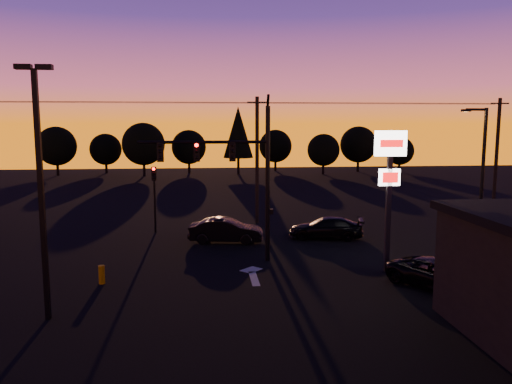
# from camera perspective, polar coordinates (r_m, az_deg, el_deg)

# --- Properties ---
(ground) EXTENTS (120.00, 120.00, 0.00)m
(ground) POSITION_cam_1_polar(r_m,az_deg,el_deg) (22.44, -1.26, -10.68)
(ground) COLOR black
(ground) RESTS_ON ground
(lane_arrow) EXTENTS (1.20, 3.10, 0.01)m
(lane_arrow) POSITION_cam_1_polar(r_m,az_deg,el_deg) (24.06, -0.38, -9.37)
(lane_arrow) COLOR beige
(lane_arrow) RESTS_ON ground
(traffic_signal_mast) EXTENTS (6.79, 0.52, 8.58)m
(traffic_signal_mast) POSITION_cam_1_polar(r_m,az_deg,el_deg) (25.35, -2.24, 2.87)
(traffic_signal_mast) COLOR black
(traffic_signal_mast) RESTS_ON ground
(secondary_signal) EXTENTS (0.30, 0.31, 4.35)m
(secondary_signal) POSITION_cam_1_polar(r_m,az_deg,el_deg) (33.14, -11.54, 0.28)
(secondary_signal) COLOR black
(secondary_signal) RESTS_ON ground
(parking_lot_light) EXTENTS (1.25, 0.30, 9.14)m
(parking_lot_light) POSITION_cam_1_polar(r_m,az_deg,el_deg) (19.21, -23.44, 1.65)
(parking_lot_light) COLOR black
(parking_lot_light) RESTS_ON ground
(pylon_sign) EXTENTS (1.50, 0.28, 6.80)m
(pylon_sign) POSITION_cam_1_polar(r_m,az_deg,el_deg) (24.42, 15.03, 2.37)
(pylon_sign) COLOR black
(pylon_sign) RESTS_ON ground
(streetlight) EXTENTS (1.55, 0.35, 8.00)m
(streetlight) POSITION_cam_1_polar(r_m,az_deg,el_deg) (31.05, 24.34, 2.14)
(streetlight) COLOR black
(streetlight) RESTS_ON ground
(utility_pole_1) EXTENTS (1.40, 0.26, 9.00)m
(utility_pole_1) POSITION_cam_1_polar(r_m,az_deg,el_deg) (35.50, 0.12, 3.73)
(utility_pole_1) COLOR black
(utility_pole_1) RESTS_ON ground
(utility_pole_2) EXTENTS (1.40, 0.26, 9.00)m
(utility_pole_2) POSITION_cam_1_polar(r_m,az_deg,el_deg) (41.44, 25.77, 3.54)
(utility_pole_2) COLOR black
(utility_pole_2) RESTS_ON ground
(power_wires) EXTENTS (36.00, 1.22, 0.07)m
(power_wires) POSITION_cam_1_polar(r_m,az_deg,el_deg) (35.44, 0.13, 10.16)
(power_wires) COLOR black
(power_wires) RESTS_ON ground
(bollard) EXTENTS (0.28, 0.28, 0.84)m
(bollard) POSITION_cam_1_polar(r_m,az_deg,el_deg) (23.64, -17.22, -9.01)
(bollard) COLOR #A47500
(bollard) RESTS_ON ground
(tree_0) EXTENTS (5.36, 5.36, 6.74)m
(tree_0) POSITION_cam_1_polar(r_m,az_deg,el_deg) (74.12, -21.84, 4.89)
(tree_0) COLOR black
(tree_0) RESTS_ON ground
(tree_1) EXTENTS (4.54, 4.54, 5.71)m
(tree_1) POSITION_cam_1_polar(r_m,az_deg,el_deg) (75.67, -16.81, 4.69)
(tree_1) COLOR black
(tree_1) RESTS_ON ground
(tree_2) EXTENTS (5.77, 5.78, 7.26)m
(tree_2) POSITION_cam_1_polar(r_m,az_deg,el_deg) (69.77, -12.75, 5.36)
(tree_2) COLOR black
(tree_2) RESTS_ON ground
(tree_3) EXTENTS (4.95, 4.95, 6.22)m
(tree_3) POSITION_cam_1_polar(r_m,az_deg,el_deg) (73.33, -7.69, 5.11)
(tree_3) COLOR black
(tree_3) RESTS_ON ground
(tree_4) EXTENTS (4.18, 4.18, 9.50)m
(tree_4) POSITION_cam_1_polar(r_m,az_deg,el_deg) (70.38, -2.05, 6.84)
(tree_4) COLOR black
(tree_4) RESTS_ON ground
(tree_5) EXTENTS (4.95, 4.95, 6.22)m
(tree_5) POSITION_cam_1_polar(r_m,az_deg,el_deg) (76.05, 2.24, 5.26)
(tree_5) COLOR black
(tree_5) RESTS_ON ground
(tree_6) EXTENTS (4.54, 4.54, 5.71)m
(tree_6) POSITION_cam_1_polar(r_m,az_deg,el_deg) (71.30, 7.72, 4.78)
(tree_6) COLOR black
(tree_6) RESTS_ON ground
(tree_7) EXTENTS (5.36, 5.36, 6.74)m
(tree_7) POSITION_cam_1_polar(r_m,az_deg,el_deg) (75.76, 11.63, 5.34)
(tree_7) COLOR black
(tree_7) RESTS_ON ground
(tree_8) EXTENTS (4.12, 4.12, 5.19)m
(tree_8) POSITION_cam_1_polar(r_m,az_deg,el_deg) (76.88, 16.12, 4.52)
(tree_8) COLOR black
(tree_8) RESTS_ON ground
(car_mid) EXTENTS (4.61, 2.21, 1.46)m
(car_mid) POSITION_cam_1_polar(r_m,az_deg,el_deg) (30.22, -3.45, -4.40)
(car_mid) COLOR black
(car_mid) RESTS_ON ground
(car_right) EXTENTS (4.89, 2.80, 1.33)m
(car_right) POSITION_cam_1_polar(r_m,az_deg,el_deg) (31.51, 7.99, -4.07)
(car_right) COLOR black
(car_right) RESTS_ON ground
(suv_parked) EXTENTS (4.20, 4.86, 1.24)m
(suv_parked) POSITION_cam_1_polar(r_m,az_deg,el_deg) (23.38, 20.14, -8.80)
(suv_parked) COLOR black
(suv_parked) RESTS_ON ground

